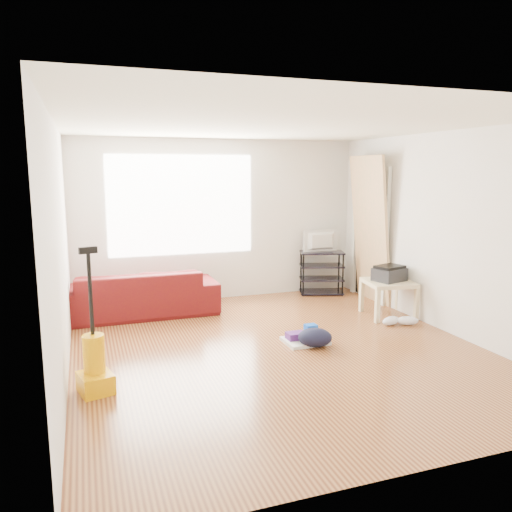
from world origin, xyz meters
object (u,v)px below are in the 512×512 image
object	(u,v)px
backpack	(315,346)
side_table	(389,286)
cleaning_tray	(306,338)
vacuum	(95,365)
sofa	(139,315)
tv_stand	(321,272)
bucket	(181,315)

from	to	relation	value
backpack	side_table	bearing A→B (deg)	46.58
cleaning_tray	backpack	distance (m)	0.19
side_table	vacuum	world-z (taller)	vacuum
sofa	vacuum	bearing A→B (deg)	74.91
tv_stand	side_table	size ratio (longest dim) A/B	1.12
tv_stand	cleaning_tray	bearing A→B (deg)	-103.20
vacuum	tv_stand	bearing A→B (deg)	21.60
sofa	vacuum	world-z (taller)	vacuum
sofa	vacuum	xyz separation A→B (m)	(-0.65, -2.41, 0.25)
tv_stand	backpack	distance (m)	2.59
tv_stand	bucket	bearing A→B (deg)	-151.23
tv_stand	cleaning_tray	xyz separation A→B (m)	(-1.25, -2.09, -0.31)
sofa	side_table	xyz separation A→B (m)	(3.30, -1.21, 0.42)
side_table	cleaning_tray	bearing A→B (deg)	-158.41
sofa	side_table	distance (m)	3.54
cleaning_tray	backpack	bearing A→B (deg)	-78.26
tv_stand	backpack	bearing A→B (deg)	-100.51
side_table	bucket	xyz separation A→B (m)	(-2.75, 1.00, -0.42)
tv_stand	vacuum	world-z (taller)	vacuum
tv_stand	vacuum	bearing A→B (deg)	-126.16
backpack	vacuum	bearing A→B (deg)	-151.36
side_table	backpack	bearing A→B (deg)	-152.49
cleaning_tray	vacuum	size ratio (longest dim) A/B	0.38
vacuum	backpack	bearing A→B (deg)	-5.09
side_table	cleaning_tray	size ratio (longest dim) A/B	1.41
backpack	vacuum	size ratio (longest dim) A/B	0.29
tv_stand	sofa	bearing A→B (deg)	-157.28
sofa	tv_stand	world-z (taller)	tv_stand
sofa	bucket	bearing A→B (deg)	158.93
tv_stand	vacuum	size ratio (longest dim) A/B	0.59
tv_stand	bucket	size ratio (longest dim) A/B	2.97
side_table	cleaning_tray	world-z (taller)	side_table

